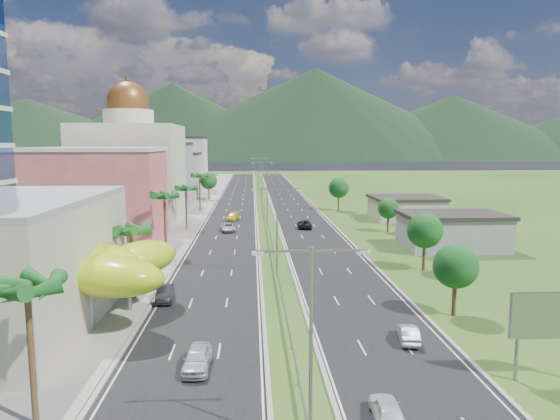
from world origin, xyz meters
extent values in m
plane|color=#2D5119|center=(0.00, 0.00, 0.00)|extent=(500.00, 500.00, 0.00)
cube|color=black|center=(-7.50, 90.00, 0.02)|extent=(11.00, 260.00, 0.04)
cube|color=black|center=(7.50, 90.00, 0.02)|extent=(11.00, 260.00, 0.04)
cube|color=gray|center=(-17.00, 90.00, 0.06)|extent=(7.00, 260.00, 0.12)
cube|color=gray|center=(0.00, 72.00, 0.62)|extent=(0.08, 216.00, 0.28)
cube|color=gray|center=(0.00, 174.00, 0.35)|extent=(0.10, 0.12, 0.70)
cylinder|color=gray|center=(0.00, -25.00, 5.50)|extent=(0.20, 0.20, 11.00)
cube|color=gray|center=(-1.44, -25.00, 10.80)|extent=(2.88, 0.12, 0.12)
cube|color=gray|center=(1.44, -25.00, 10.80)|extent=(2.88, 0.12, 0.12)
cube|color=silver|center=(-2.72, -25.00, 10.70)|extent=(0.60, 0.25, 0.18)
cube|color=silver|center=(2.72, -25.00, 10.70)|extent=(0.60, 0.25, 0.18)
cylinder|color=gray|center=(0.00, 10.00, 5.50)|extent=(0.20, 0.20, 11.00)
cube|color=gray|center=(-1.44, 10.00, 10.80)|extent=(2.88, 0.12, 0.12)
cube|color=gray|center=(1.44, 10.00, 10.80)|extent=(2.88, 0.12, 0.12)
cube|color=silver|center=(-2.72, 10.00, 10.70)|extent=(0.60, 0.25, 0.18)
cube|color=silver|center=(2.72, 10.00, 10.70)|extent=(0.60, 0.25, 0.18)
cylinder|color=gray|center=(0.00, 50.00, 5.50)|extent=(0.20, 0.20, 11.00)
cube|color=gray|center=(-1.44, 50.00, 10.80)|extent=(2.88, 0.12, 0.12)
cube|color=gray|center=(1.44, 50.00, 10.80)|extent=(2.88, 0.12, 0.12)
cube|color=silver|center=(-2.72, 50.00, 10.70)|extent=(0.60, 0.25, 0.18)
cube|color=silver|center=(2.72, 50.00, 10.70)|extent=(0.60, 0.25, 0.18)
cylinder|color=gray|center=(0.00, 95.00, 5.50)|extent=(0.20, 0.20, 11.00)
cube|color=gray|center=(-1.44, 95.00, 10.80)|extent=(2.88, 0.12, 0.12)
cube|color=gray|center=(1.44, 95.00, 10.80)|extent=(2.88, 0.12, 0.12)
cube|color=silver|center=(-2.72, 95.00, 10.70)|extent=(0.60, 0.25, 0.18)
cube|color=silver|center=(2.72, 95.00, 10.70)|extent=(0.60, 0.25, 0.18)
cylinder|color=gray|center=(0.00, 140.00, 5.50)|extent=(0.20, 0.20, 11.00)
cube|color=gray|center=(-1.44, 140.00, 10.80)|extent=(2.88, 0.12, 0.12)
cube|color=gray|center=(1.44, 140.00, 10.80)|extent=(2.88, 0.12, 0.12)
cube|color=silver|center=(-2.72, 140.00, 10.70)|extent=(0.60, 0.25, 0.18)
cube|color=silver|center=(2.72, 140.00, 10.70)|extent=(0.60, 0.25, 0.18)
cylinder|color=gray|center=(-24.00, -2.00, 2.00)|extent=(0.50, 0.50, 4.00)
cylinder|color=gray|center=(-17.00, -7.00, 2.00)|extent=(0.50, 0.50, 4.00)
cylinder|color=gray|center=(-21.00, -10.00, 2.00)|extent=(0.50, 0.50, 4.00)
cylinder|color=gray|center=(-15.00, -2.00, 2.00)|extent=(0.50, 0.50, 4.00)
cube|color=#BA4C55|center=(-28.00, 32.00, 7.50)|extent=(20.00, 15.00, 15.00)
cube|color=beige|center=(-28.00, 55.00, 10.00)|extent=(20.00, 20.00, 20.00)
cylinder|color=beige|center=(-28.00, 55.00, 21.50)|extent=(10.00, 10.00, 3.00)
sphere|color=brown|center=(-28.00, 55.00, 24.50)|extent=(8.40, 8.40, 8.40)
cube|color=gray|center=(-27.00, 80.00, 8.00)|extent=(16.00, 15.00, 16.00)
cube|color=#BDAF9C|center=(-27.00, 102.00, 6.50)|extent=(16.00, 15.00, 13.00)
cube|color=silver|center=(-27.00, 125.00, 9.00)|extent=(16.00, 15.00, 18.00)
cylinder|color=gray|center=(15.00, -18.00, 1.60)|extent=(0.24, 0.24, 3.20)
cube|color=#D85919|center=(17.00, -18.00, 4.60)|extent=(5.20, 0.35, 3.20)
cube|color=gray|center=(28.00, 25.00, 2.50)|extent=(15.00, 10.00, 5.00)
cube|color=#BDAF9C|center=(30.00, 55.00, 2.20)|extent=(14.00, 12.00, 4.40)
cylinder|color=#47301C|center=(-15.50, -22.00, 4.25)|extent=(0.36, 0.36, 8.50)
cylinder|color=#47301C|center=(-15.50, 2.00, 3.75)|extent=(0.36, 0.36, 7.50)
cylinder|color=#47301C|center=(-15.50, 22.00, 4.50)|extent=(0.36, 0.36, 9.00)
cylinder|color=#47301C|center=(-15.50, 45.00, 4.00)|extent=(0.36, 0.36, 8.00)
cylinder|color=#47301C|center=(-15.50, 70.00, 4.40)|extent=(0.36, 0.36, 8.80)
cylinder|color=#47301C|center=(-15.50, 95.00, 2.45)|extent=(0.40, 0.40, 4.90)
sphere|color=#1A561F|center=(-15.50, 95.00, 5.60)|extent=(4.90, 4.90, 4.90)
cylinder|color=#47301C|center=(16.00, -5.00, 2.10)|extent=(0.40, 0.40, 4.20)
sphere|color=#1A561F|center=(16.00, -5.00, 4.80)|extent=(4.20, 4.20, 4.20)
cylinder|color=#47301C|center=(19.00, 12.00, 2.27)|extent=(0.40, 0.40, 4.55)
sphere|color=#1A561F|center=(19.00, 12.00, 5.20)|extent=(4.55, 4.55, 4.55)
cylinder|color=#47301C|center=(22.00, 40.00, 1.92)|extent=(0.40, 0.40, 3.85)
sphere|color=#1A561F|center=(22.00, 40.00, 4.40)|extent=(3.85, 3.85, 3.85)
cylinder|color=#47301C|center=(18.00, 70.00, 2.45)|extent=(0.40, 0.40, 4.90)
sphere|color=#1A561F|center=(18.00, 70.00, 5.60)|extent=(4.90, 4.90, 4.90)
imported|color=silver|center=(-7.02, -15.12, 0.83)|extent=(1.99, 4.69, 1.58)
imported|color=black|center=(-12.10, 1.12, 0.82)|extent=(2.09, 4.85, 1.55)
imported|color=#B0B3B8|center=(-7.56, 42.14, 0.80)|extent=(3.26, 5.75, 1.51)
imported|color=yellow|center=(-7.09, 55.78, 0.81)|extent=(2.73, 5.52, 1.54)
imported|color=silver|center=(4.79, -22.70, 0.75)|extent=(1.92, 4.28, 1.43)
imported|color=#B9BCC1|center=(9.75, -10.96, 0.72)|extent=(2.10, 4.28, 1.35)
imported|color=black|center=(7.04, 44.95, 0.81)|extent=(2.85, 5.69, 1.55)
imported|color=black|center=(-11.83, 3.34, 0.59)|extent=(0.57, 1.74, 1.10)
camera|label=1|loc=(-2.98, -49.54, 16.15)|focal=32.00mm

